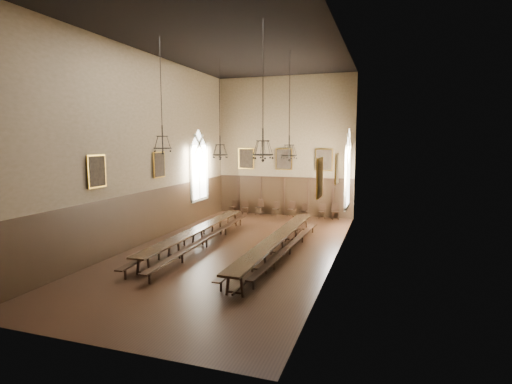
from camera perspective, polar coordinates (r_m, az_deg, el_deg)
The scene contains 34 objects.
floor at distance 18.24m, azimuth -3.14°, elevation -8.25°, with size 9.00×18.00×0.02m, color black.
ceiling at distance 18.05m, azimuth -3.35°, elevation 20.53°, with size 9.00×18.00×0.02m, color black.
wall_back at distance 26.16m, azimuth 4.09°, elevation 6.47°, with size 9.00×0.02×9.00m, color #7F694E.
wall_front at distance 9.78m, azimuth -23.13°, elevation 4.48°, with size 9.00×0.02×9.00m, color #7F694E.
wall_left at distance 19.69m, azimuth -15.61°, elevation 5.94°, with size 0.02×18.00×9.00m, color #7F694E.
wall_right at distance 16.46m, azimuth 11.60°, elevation 5.84°, with size 0.02×18.00×9.00m, color #7F694E.
wainscot_panelling at distance 17.94m, azimuth -3.17°, elevation -4.37°, with size 9.00×18.00×2.50m, color black, non-canonical shape.
table_left at distance 19.14m, azimuth -8.32°, elevation -6.32°, with size 0.89×10.10×0.79m.
table_right at distance 17.26m, azimuth 3.06°, elevation -7.68°, with size 0.90×10.71×0.83m.
bench_left_outer at distance 19.13m, azimuth -10.21°, elevation -6.66°, with size 0.90×10.47×0.47m.
bench_left_inner at distance 18.66m, azimuth -7.06°, elevation -6.92°, with size 0.75×10.79×0.49m.
bench_right_inner at distance 17.55m, azimuth 1.16°, elevation -7.85°, with size 0.35×10.15×0.46m.
bench_right_outer at distance 17.46m, azimuth 4.89°, elevation -8.01°, with size 0.69×9.53×0.43m.
chair_0 at distance 27.24m, azimuth -3.29°, elevation -2.44°, with size 0.49×0.49×0.88m.
chair_1 at distance 26.82m, azimuth -1.55°, elevation -2.58°, with size 0.49×0.49×0.90m.
chair_2 at distance 26.57m, azimuth 0.49°, elevation -2.60°, with size 0.55×0.55×1.01m.
chair_3 at distance 26.19m, azimuth 2.80°, elevation -2.81°, with size 0.43×0.43×0.91m.
chair_4 at distance 25.93m, azimuth 5.04°, elevation -2.88°, with size 0.52×0.52×0.99m.
chair_5 at distance 25.84m, azimuth 6.85°, elevation -3.01°, with size 0.48×0.48×0.90m.
chair_6 at distance 25.54m, azimuth 9.41°, elevation -3.16°, with size 0.44×0.44×0.92m.
chair_7 at distance 25.43m, azimuth 11.26°, elevation -3.18°, with size 0.55×0.55×1.02m.
chandelier_back_left at distance 20.80m, azimuth -5.16°, elevation 6.28°, with size 0.80×0.80×4.98m.
chandelier_back_right at distance 18.90m, azimuth 4.75°, elevation 6.33°, with size 0.77×0.77×4.94m.
chandelier_front_left at distance 16.80m, azimuth -13.22°, elevation 7.28°, with size 0.75×0.75×4.55m.
chandelier_front_right at distance 14.10m, azimuth 0.99°, elevation 6.83°, with size 0.75×0.75×4.73m.
portrait_back_0 at distance 26.82m, azimuth -1.40°, elevation 4.80°, with size 1.10×0.12×1.40m.
portrait_back_1 at distance 26.06m, azimuth 4.00°, elevation 4.71°, with size 1.10×0.12×1.40m.
portrait_back_2 at distance 25.54m, azimuth 9.68°, elevation 4.57°, with size 1.10×0.12×1.40m.
portrait_left_0 at distance 20.49m, azimuth -13.67°, elevation 3.81°, with size 0.12×1.00×1.30m.
portrait_left_1 at distance 16.85m, azimuth -21.80°, elevation 2.77°, with size 0.12×1.00×1.30m.
portrait_right_0 at distance 17.50m, azimuth 11.50°, elevation 3.30°, with size 0.12×1.00×1.30m.
portrait_right_1 at distance 13.06m, azimuth 9.10°, elevation 2.03°, with size 0.12×1.00×1.30m.
window_right at distance 21.98m, azimuth 13.04°, elevation 3.27°, with size 0.20×2.20×4.60m, color white, non-canonical shape.
window_left at distance 24.45m, azimuth -8.15°, elevation 3.78°, with size 0.20×2.20×4.60m, color white, non-canonical shape.
Camera 1 is at (6.47, -16.34, 4.89)m, focal length 28.00 mm.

